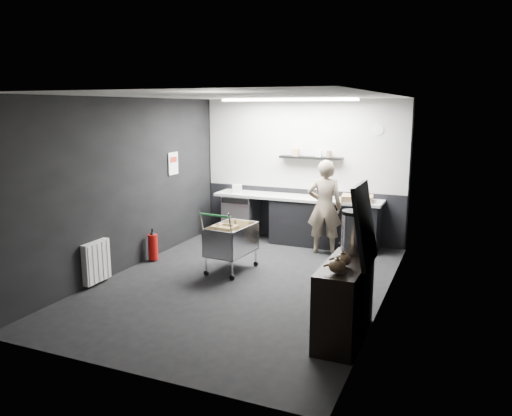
% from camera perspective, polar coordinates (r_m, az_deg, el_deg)
% --- Properties ---
extents(floor, '(5.50, 5.50, 0.00)m').
position_cam_1_polar(floor, '(7.45, -1.40, -8.56)').
color(floor, black).
rests_on(floor, ground).
extents(ceiling, '(5.50, 5.50, 0.00)m').
position_cam_1_polar(ceiling, '(7.00, -1.51, 12.70)').
color(ceiling, silver).
rests_on(ceiling, wall_back).
extents(wall_back, '(5.50, 0.00, 5.50)m').
position_cam_1_polar(wall_back, '(9.64, 5.33, 4.28)').
color(wall_back, black).
rests_on(wall_back, floor).
extents(wall_front, '(5.50, 0.00, 5.50)m').
position_cam_1_polar(wall_front, '(4.79, -15.19, -3.47)').
color(wall_front, black).
rests_on(wall_front, floor).
extents(wall_left, '(0.00, 5.50, 5.50)m').
position_cam_1_polar(wall_left, '(8.12, -14.43, 2.61)').
color(wall_left, black).
rests_on(wall_left, floor).
extents(wall_right, '(0.00, 5.50, 5.50)m').
position_cam_1_polar(wall_right, '(6.54, 14.71, 0.52)').
color(wall_right, black).
rests_on(wall_right, floor).
extents(kitchen_wall_panel, '(3.95, 0.02, 1.70)m').
position_cam_1_polar(kitchen_wall_panel, '(9.57, 5.34, 7.24)').
color(kitchen_wall_panel, '#BCBCB7').
rests_on(kitchen_wall_panel, wall_back).
extents(dado_panel, '(3.95, 0.02, 1.00)m').
position_cam_1_polar(dado_panel, '(9.77, 5.20, -0.69)').
color(dado_panel, black).
rests_on(dado_panel, wall_back).
extents(floating_shelf, '(1.20, 0.22, 0.04)m').
position_cam_1_polar(floating_shelf, '(9.43, 6.28, 5.75)').
color(floating_shelf, black).
rests_on(floating_shelf, wall_back).
extents(wall_clock, '(0.20, 0.03, 0.20)m').
position_cam_1_polar(wall_clock, '(9.22, 13.77, 8.67)').
color(wall_clock, silver).
rests_on(wall_clock, wall_back).
extents(poster, '(0.02, 0.30, 0.40)m').
position_cam_1_polar(poster, '(9.14, -9.46, 5.04)').
color(poster, white).
rests_on(poster, wall_left).
extents(poster_red_band, '(0.02, 0.22, 0.10)m').
position_cam_1_polar(poster_red_band, '(9.13, -9.44, 5.48)').
color(poster_red_band, '#B32216').
rests_on(poster_red_band, poster).
extents(radiator, '(0.10, 0.50, 0.60)m').
position_cam_1_polar(radiator, '(7.62, -17.79, -5.87)').
color(radiator, silver).
rests_on(radiator, wall_left).
extents(ceiling_strip, '(2.40, 0.20, 0.04)m').
position_cam_1_polar(ceiling_strip, '(8.71, 3.65, 12.24)').
color(ceiling_strip, white).
rests_on(ceiling_strip, ceiling).
extents(prep_counter, '(3.20, 0.61, 0.90)m').
position_cam_1_polar(prep_counter, '(9.45, 5.40, -1.37)').
color(prep_counter, black).
rests_on(prep_counter, floor).
extents(person, '(0.67, 0.51, 1.66)m').
position_cam_1_polar(person, '(8.80, 7.84, 0.11)').
color(person, '#BCB095').
rests_on(person, floor).
extents(shopping_cart, '(0.62, 0.95, 1.01)m').
position_cam_1_polar(shopping_cart, '(7.85, -2.85, -3.84)').
color(shopping_cart, silver).
rests_on(shopping_cart, floor).
extents(sideboard, '(0.50, 1.17, 1.75)m').
position_cam_1_polar(sideboard, '(5.70, 10.27, -9.19)').
color(sideboard, black).
rests_on(sideboard, floor).
extents(fire_extinguisher, '(0.16, 0.16, 0.53)m').
position_cam_1_polar(fire_extinguisher, '(8.57, -11.69, -4.28)').
color(fire_extinguisher, '#A90D0B').
rests_on(fire_extinguisher, floor).
extents(cardboard_box, '(0.59, 0.48, 0.11)m').
position_cam_1_polar(cardboard_box, '(9.05, 11.50, 1.09)').
color(cardboard_box, '#A27C56').
rests_on(cardboard_box, prep_counter).
extents(pink_tub, '(0.18, 0.18, 0.18)m').
position_cam_1_polar(pink_tub, '(9.23, 7.98, 1.65)').
color(pink_tub, beige).
rests_on(pink_tub, prep_counter).
extents(white_container, '(0.21, 0.19, 0.16)m').
position_cam_1_polar(white_container, '(9.78, -2.17, 2.22)').
color(white_container, silver).
rests_on(white_container, prep_counter).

